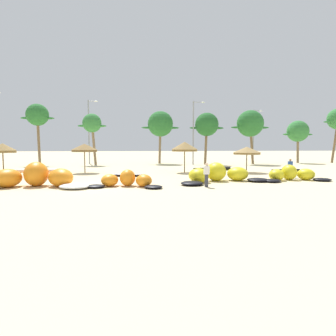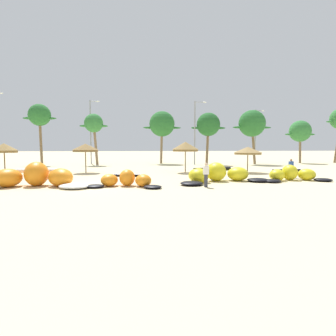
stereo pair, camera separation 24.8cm
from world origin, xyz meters
The scene contains 20 objects.
ground_plane centered at (0.00, 0.00, 0.00)m, with size 260.00×260.00×0.00m, color beige.
kite_left centered at (-3.99, -0.40, 0.63)m, with size 7.91×3.59×1.65m.
kite_left_of_center centered at (2.12, -0.91, 0.43)m, with size 5.21×2.87×1.13m.
kite_center centered at (9.04, 1.00, 0.56)m, with size 7.41×4.38×1.45m.
kite_right_of_center centered at (15.00, 1.09, 0.47)m, with size 5.83×2.78×1.23m.
beach_umbrella_near_van centered at (-8.96, 6.57, 2.55)m, with size 2.28×2.28×2.97m.
beach_umbrella_middle centered at (-2.42, 9.48, 2.55)m, with size 2.62×2.62×2.96m.
beach_umbrella_near_palms centered at (7.75, 8.83, 2.67)m, with size 2.73×2.73×3.16m.
beach_umbrella_outermost centered at (14.11, 8.04, 2.25)m, with size 2.84×2.84×2.64m.
person_near_kites centered at (16.00, 3.04, 0.82)m, with size 0.36×0.24×1.62m.
person_by_umbrellas centered at (7.39, -1.74, 0.82)m, with size 0.36×0.24×1.62m.
palm_left centered at (-11.04, 22.34, 7.02)m, with size 4.64×3.10×8.68m.
palm_left_of_gap centered at (-3.45, 21.95, 5.88)m, with size 4.04×2.69×7.36m.
palm_center_left centered at (6.58, 23.94, 6.08)m, with size 5.87×3.91×8.09m.
palm_center_right centered at (13.12, 20.85, 5.81)m, with size 5.13×3.42×7.58m.
palm_right_of_gap centered at (19.86, 21.13, 6.04)m, with size 5.96×3.98×8.08m.
palm_right centered at (28.57, 22.91, 5.03)m, with size 5.07×3.38×6.77m.
lamppost_west_center centered at (-4.21, 24.45, 5.33)m, with size 1.51×0.24×9.64m.
lamppost_east_center centered at (11.21, 20.63, 5.13)m, with size 1.80×0.24×9.19m.
lamppost_east centered at (21.94, 24.45, 4.79)m, with size 1.56×0.24×8.58m.
Camera 1 is at (2.72, -20.00, 2.72)m, focal length 30.28 mm.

